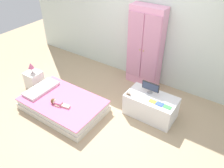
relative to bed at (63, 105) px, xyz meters
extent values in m
cube|color=tan|center=(0.74, 0.29, -0.12)|extent=(10.00, 10.00, 0.02)
cube|color=silver|center=(0.74, 1.86, 1.24)|extent=(6.40, 0.05, 2.70)
cube|color=silver|center=(0.00, 0.00, -0.06)|extent=(1.53, 0.96, 0.11)
cube|color=silver|center=(0.00, 0.00, 0.05)|extent=(1.49, 0.92, 0.10)
cube|color=pink|center=(0.00, 0.00, 0.11)|extent=(1.52, 0.95, 0.02)
cube|color=white|center=(-0.57, 0.00, 0.14)|extent=(0.32, 0.69, 0.05)
cube|color=#D6668E|center=(0.05, -0.14, 0.15)|extent=(0.14, 0.10, 0.06)
cube|color=beige|center=(0.19, -0.09, 0.13)|extent=(0.16, 0.06, 0.04)
cube|color=beige|center=(0.19, -0.13, 0.13)|extent=(0.16, 0.06, 0.04)
cube|color=beige|center=(0.04, -0.08, 0.13)|extent=(0.10, 0.04, 0.03)
cube|color=beige|center=(0.06, -0.19, 0.13)|extent=(0.10, 0.04, 0.03)
sphere|color=beige|center=(-0.06, -0.15, 0.16)|extent=(0.09, 0.09, 0.09)
sphere|color=brown|center=(-0.07, -0.16, 0.16)|extent=(0.10, 0.10, 0.10)
cube|color=silver|center=(-1.02, 0.19, 0.07)|extent=(0.31, 0.31, 0.37)
cylinder|color=#B7B2AD|center=(-1.02, 0.19, 0.26)|extent=(0.09, 0.09, 0.01)
cylinder|color=#B7B2AD|center=(-1.02, 0.19, 0.32)|extent=(0.02, 0.02, 0.10)
cone|color=#E0668E|center=(-1.02, 0.19, 0.42)|extent=(0.12, 0.12, 0.12)
cube|color=#E599BC|center=(0.81, 1.68, 0.73)|extent=(0.70, 0.28, 1.69)
cube|color=#C986A6|center=(0.63, 1.53, 0.77)|extent=(0.33, 0.02, 1.38)
cube|color=#C986A6|center=(0.98, 1.53, 0.77)|extent=(0.33, 0.02, 1.38)
sphere|color=gold|center=(0.77, 1.51, 0.73)|extent=(0.02, 0.02, 0.02)
sphere|color=gold|center=(0.85, 1.51, 0.73)|extent=(0.02, 0.02, 0.02)
cube|color=white|center=(1.43, 0.78, 0.10)|extent=(0.90, 0.50, 0.42)
cylinder|color=#99999E|center=(1.35, 0.87, 0.32)|extent=(0.10, 0.10, 0.01)
cylinder|color=#99999E|center=(1.35, 0.87, 0.35)|extent=(0.02, 0.02, 0.05)
cube|color=black|center=(1.35, 0.87, 0.45)|extent=(0.32, 0.02, 0.15)
cube|color=#28334C|center=(1.35, 0.85, 0.45)|extent=(0.30, 0.01, 0.13)
cube|color=#8E6642|center=(1.05, 0.62, 0.32)|extent=(0.09, 0.01, 0.01)
cube|color=#8E6642|center=(1.05, 0.59, 0.32)|extent=(0.09, 0.01, 0.01)
cube|color=white|center=(1.05, 0.60, 0.36)|extent=(0.06, 0.03, 0.03)
cylinder|color=white|center=(1.07, 0.61, 0.33)|extent=(0.01, 0.01, 0.02)
cylinder|color=white|center=(1.07, 0.59, 0.33)|extent=(0.01, 0.01, 0.02)
cylinder|color=white|center=(1.03, 0.61, 0.33)|extent=(0.01, 0.01, 0.02)
cylinder|color=white|center=(1.03, 0.59, 0.33)|extent=(0.01, 0.01, 0.02)
cylinder|color=white|center=(1.08, 0.60, 0.39)|extent=(0.02, 0.02, 0.02)
sphere|color=white|center=(1.08, 0.60, 0.41)|extent=(0.03, 0.03, 0.03)
cube|color=gold|center=(1.50, 0.67, 0.32)|extent=(0.12, 0.09, 0.01)
cube|color=blue|center=(1.63, 0.67, 0.32)|extent=(0.12, 0.11, 0.01)
cube|color=#429E51|center=(1.77, 0.67, 0.32)|extent=(0.13, 0.09, 0.01)
camera|label=1|loc=(2.58, -2.17, 2.77)|focal=36.11mm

